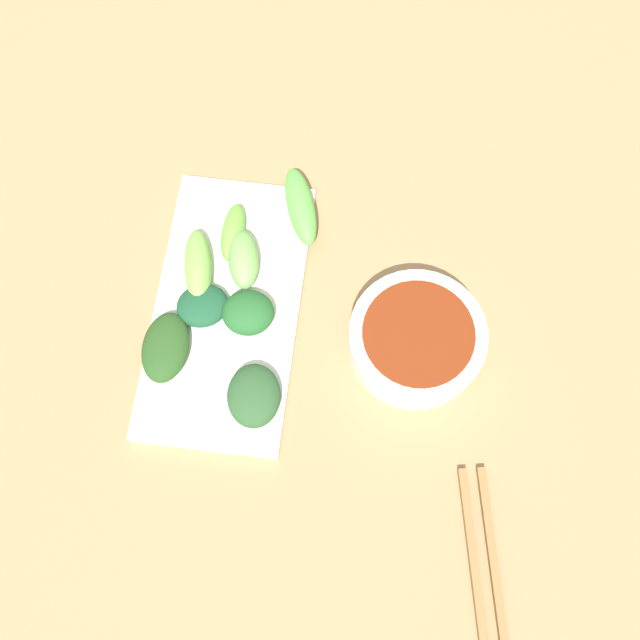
{
  "coord_description": "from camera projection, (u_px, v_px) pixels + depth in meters",
  "views": [
    {
      "loc": [
        -0.07,
        0.23,
        0.73
      ],
      "look_at": [
        -0.04,
        -0.01,
        0.05
      ],
      "focal_mm": 39.79,
      "sensor_mm": 36.0,
      "label": 1
    }
  ],
  "objects": [
    {
      "name": "tabletop",
      "position": [
        285.0,
        333.0,
        0.76
      ],
      "size": [
        2.1,
        2.1,
        0.02
      ],
      "primitive_type": "cube",
      "color": "#9E7951",
      "rests_on": "ground"
    },
    {
      "name": "sauce_bowl",
      "position": [
        416.0,
        342.0,
        0.72
      ],
      "size": [
        0.14,
        0.14,
        0.04
      ],
      "color": "white",
      "rests_on": "tabletop"
    },
    {
      "name": "serving_plate",
      "position": [
        228.0,
        309.0,
        0.75
      ],
      "size": [
        0.15,
        0.3,
        0.01
      ],
      "primitive_type": "cube",
      "color": "silver",
      "rests_on": "tabletop"
    },
    {
      "name": "broccoli_leafy_0",
      "position": [
        165.0,
        347.0,
        0.72
      ],
      "size": [
        0.05,
        0.08,
        0.02
      ],
      "primitive_type": "ellipsoid",
      "rotation": [
        0.0,
        0.0,
        0.02
      ],
      "color": "#25491C",
      "rests_on": "serving_plate"
    },
    {
      "name": "broccoli_stalk_1",
      "position": [
        198.0,
        267.0,
        0.74
      ],
      "size": [
        0.05,
        0.09,
        0.02
      ],
      "primitive_type": "ellipsoid",
      "rotation": [
        0.0,
        0.0,
        0.21
      ],
      "color": "#78B04A",
      "rests_on": "serving_plate"
    },
    {
      "name": "broccoli_leafy_2",
      "position": [
        203.0,
        306.0,
        0.73
      ],
      "size": [
        0.07,
        0.06,
        0.02
      ],
      "primitive_type": "ellipsoid",
      "rotation": [
        0.0,
        0.0,
        0.33
      ],
      "color": "#19492C",
      "rests_on": "serving_plate"
    },
    {
      "name": "broccoli_leafy_3",
      "position": [
        248.0,
        313.0,
        0.73
      ],
      "size": [
        0.06,
        0.05,
        0.03
      ],
      "primitive_type": "ellipsoid",
      "rotation": [
        0.0,
        0.0,
        0.08
      ],
      "color": "#225927",
      "rests_on": "serving_plate"
    },
    {
      "name": "broccoli_stalk_4",
      "position": [
        301.0,
        206.0,
        0.77
      ],
      "size": [
        0.06,
        0.1,
        0.03
      ],
      "primitive_type": "ellipsoid",
      "rotation": [
        0.0,
        0.0,
        0.33
      ],
      "color": "#5CB246",
      "rests_on": "serving_plate"
    },
    {
      "name": "broccoli_stalk_5",
      "position": [
        233.0,
        232.0,
        0.76
      ],
      "size": [
        0.02,
        0.07,
        0.02
      ],
      "primitive_type": "ellipsoid",
      "rotation": [
        0.0,
        0.0,
        0.0
      ],
      "color": "#6BAE3E",
      "rests_on": "serving_plate"
    },
    {
      "name": "broccoli_leafy_6",
      "position": [
        254.0,
        396.0,
        0.7
      ],
      "size": [
        0.06,
        0.07,
        0.02
      ],
      "primitive_type": "ellipsoid",
      "rotation": [
        0.0,
        0.0,
        0.16
      ],
      "color": "#2A4E29",
      "rests_on": "serving_plate"
    },
    {
      "name": "broccoli_stalk_7",
      "position": [
        244.0,
        260.0,
        0.75
      ],
      "size": [
        0.04,
        0.07,
        0.03
      ],
      "primitive_type": "ellipsoid",
      "rotation": [
        0.0,
        0.0,
        0.21
      ],
      "color": "#75B355",
      "rests_on": "serving_plate"
    },
    {
      "name": "chopsticks",
      "position": [
        487.0,
        593.0,
        0.66
      ],
      "size": [
        0.07,
        0.23,
        0.01
      ],
      "rotation": [
        0.0,
        0.0,
        0.18
      ],
      "color": "olive",
      "rests_on": "tabletop"
    }
  ]
}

